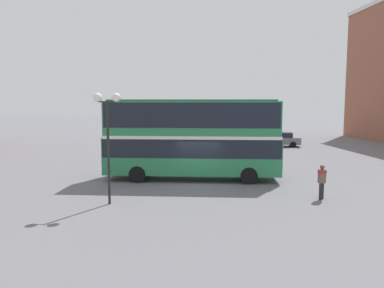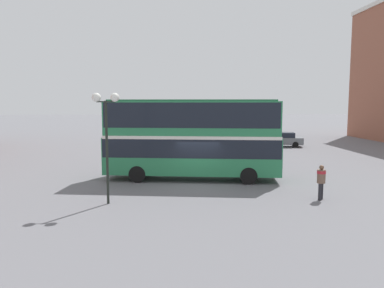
% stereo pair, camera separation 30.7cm
% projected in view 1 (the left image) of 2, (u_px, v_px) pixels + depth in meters
% --- Properties ---
extents(ground_plane, '(240.00, 240.00, 0.00)m').
position_uv_depth(ground_plane, '(197.00, 184.00, 22.16)').
color(ground_plane, slate).
extents(double_decker_bus, '(10.94, 4.05, 4.97)m').
position_uv_depth(double_decker_bus, '(192.00, 134.00, 23.02)').
color(double_decker_bus, '#287A4C').
rests_on(double_decker_bus, ground_plane).
extents(pedestrian_foreground, '(0.60, 0.60, 1.74)m').
position_uv_depth(pedestrian_foreground, '(322.00, 178.00, 18.50)').
color(pedestrian_foreground, '#232328').
rests_on(pedestrian_foreground, ground_plane).
extents(parked_car_kerb_near, '(4.65, 2.65, 1.54)m').
position_uv_depth(parked_car_kerb_near, '(280.00, 139.00, 40.59)').
color(parked_car_kerb_near, slate).
rests_on(parked_car_kerb_near, ground_plane).
extents(street_lamp_twin_globe, '(1.26, 0.42, 5.24)m').
position_uv_depth(street_lamp_twin_globe, '(107.00, 116.00, 17.30)').
color(street_lamp_twin_globe, black).
rests_on(street_lamp_twin_globe, ground_plane).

